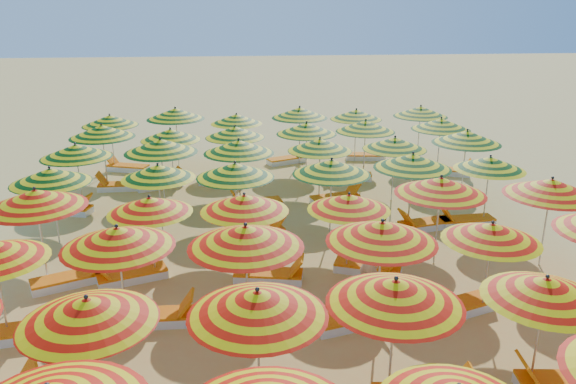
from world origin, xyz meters
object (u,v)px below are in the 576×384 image
object	(u,v)px
umbrella_29	(490,163)
lounger_22	(465,221)
lounger_13	(354,319)
lounger_32	(287,159)
umbrella_7	(88,311)
lounger_24	(255,203)
lounger_28	(223,181)
umbrella_46	(356,114)
lounger_12	(156,317)
umbrella_21	(349,202)
umbrella_44	(236,119)
umbrella_23	(551,187)
umbrella_10	(546,289)
umbrella_22	(441,186)
umbrella_39	(307,129)
lounger_21	(425,224)
beachgoer_a	(369,263)
lounger_29	(348,176)
umbrella_25	(158,172)
umbrella_32	(239,147)
lounger_14	(456,307)
lounger_17	(130,275)
umbrella_8	(258,304)
lounger_30	(449,171)
umbrella_9	(395,292)
umbrella_45	(300,113)
umbrella_41	(441,124)
umbrella_34	(395,143)
lounger_23	(67,209)
umbrella_16	(492,232)
umbrella_36	(102,131)
lounger_16	(70,279)
lounger_31	(127,167)
lounger_33	(367,156)
umbrella_37	(171,135)
umbrella_42	(110,120)
umbrella_20	(244,203)
umbrella_47	(421,111)
lounger_25	(336,198)
lounger_20	(257,233)
umbrella_40	(365,126)
umbrella_15	(382,232)
lounger_11	(37,330)
umbrella_27	(332,167)
umbrella_31	(161,146)
umbrella_35	(467,137)
umbrella_30	(76,151)
umbrella_18	(36,199)
umbrella_38	(235,132)
lounger_26	(121,186)
beachgoer_b	(381,240)
umbrella_24	(50,176)

from	to	relation	value
umbrella_29	lounger_22	xyz separation A→B (m)	(-0.60, -0.03, -1.85)
lounger_13	lounger_32	xyz separation A→B (m)	(-0.21, 13.00, 0.00)
umbrella_7	lounger_24	size ratio (longest dim) A/B	1.51
umbrella_7	lounger_28	xyz separation A→B (m)	(1.89, 12.56, -1.91)
umbrella_46	lounger_12	xyz separation A→B (m)	(-7.03, -12.52, -1.92)
umbrella_21	umbrella_44	bearing A→B (deg)	104.56
umbrella_23	umbrella_10	bearing A→B (deg)	-120.14
umbrella_22	umbrella_39	size ratio (longest dim) A/B	0.90
lounger_21	beachgoer_a	distance (m)	4.49
umbrella_10	lounger_29	size ratio (longest dim) A/B	1.26
umbrella_25	umbrella_32	world-z (taller)	umbrella_32
lounger_14	lounger_32	bearing A→B (deg)	-97.74
lounger_17	umbrella_29	bearing A→B (deg)	175.04
umbrella_8	lounger_30	distance (m)	15.74
umbrella_9	lounger_32	bearing A→B (deg)	91.12
umbrella_23	lounger_12	xyz separation A→B (m)	(-9.80, -1.93, -2.03)
umbrella_29	umbrella_45	distance (m)	9.04
umbrella_29	lounger_13	bearing A→B (deg)	-134.59
umbrella_41	lounger_14	distance (m)	10.83
umbrella_34	umbrella_45	distance (m)	5.72
umbrella_34	lounger_23	xyz separation A→B (m)	(-11.05, -0.26, -1.91)
umbrella_16	umbrella_36	size ratio (longest dim) A/B	0.91
umbrella_41	lounger_16	distance (m)	14.67
lounger_13	lounger_31	bearing A→B (deg)	103.90
umbrella_7	lounger_33	size ratio (longest dim) A/B	1.53
umbrella_37	lounger_22	distance (m)	10.72
umbrella_42	umbrella_20	bearing A→B (deg)	-62.89
umbrella_47	lounger_25	bearing A→B (deg)	-131.80
umbrella_20	lounger_20	distance (m)	3.20
umbrella_9	umbrella_40	distance (m)	13.04
umbrella_15	umbrella_23	distance (m)	5.57
umbrella_37	lounger_20	distance (m)	6.10
umbrella_45	lounger_11	xyz separation A→B (m)	(-6.99, -12.69, -2.06)
umbrella_27	umbrella_22	bearing A→B (deg)	-41.32
umbrella_29	umbrella_31	xyz separation A→B (m)	(-10.11, 2.28, 0.22)
lounger_32	lounger_12	bearing A→B (deg)	-130.87
umbrella_45	lounger_14	xyz separation A→B (m)	(2.08, -12.65, -2.06)
umbrella_10	umbrella_35	size ratio (longest dim) A/B	0.74
umbrella_7	umbrella_20	xyz separation A→B (m)	(2.57, 4.83, -0.03)
umbrella_30	lounger_28	xyz separation A→B (m)	(4.60, 2.53, -1.96)
umbrella_18	umbrella_39	size ratio (longest dim) A/B	0.91
umbrella_21	umbrella_45	xyz separation A→B (m)	(-0.02, 10.43, 0.27)
umbrella_38	umbrella_47	world-z (taller)	umbrella_47
lounger_17	lounger_26	xyz separation A→B (m)	(-1.58, 7.40, 0.00)
umbrella_46	beachgoer_b	distance (m)	10.40
umbrella_41	lounger_30	size ratio (longest dim) A/B	1.65
umbrella_24	umbrella_37	world-z (taller)	umbrella_24
umbrella_44	lounger_21	xyz separation A→B (m)	(5.66, -7.66, -1.86)
umbrella_20	lounger_31	bearing A→B (deg)	115.08
umbrella_21	umbrella_38	distance (m)	8.10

